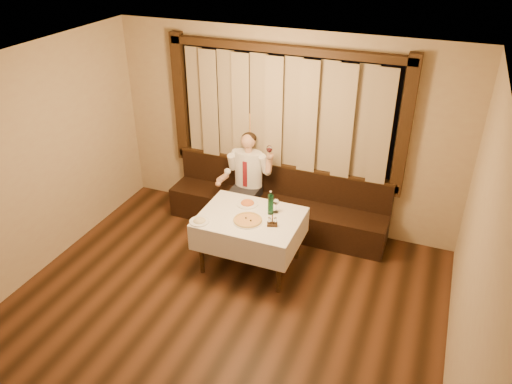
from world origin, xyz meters
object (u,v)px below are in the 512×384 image
at_px(green_bottle, 271,204).
at_px(cruet_caddy, 272,222).
at_px(pasta_red, 247,202).
at_px(banquette, 277,207).
at_px(pasta_cream, 199,220).
at_px(pizza, 248,220).
at_px(dining_table, 250,223).
at_px(seated_man, 247,174).

height_order(green_bottle, cruet_caddy, green_bottle).
bearing_deg(pasta_red, cruet_caddy, -37.17).
distance_m(banquette, pasta_cream, 1.55).
bearing_deg(green_bottle, pizza, -126.47).
height_order(pasta_red, pasta_cream, pasta_red).
height_order(banquette, pasta_red, banquette).
height_order(banquette, green_bottle, green_bottle).
relative_size(dining_table, cruet_caddy, 9.12).
bearing_deg(banquette, pasta_cream, -111.10).
height_order(dining_table, pizza, pizza).
xyz_separation_m(green_bottle, cruet_caddy, (0.12, -0.25, -0.09)).
distance_m(banquette, dining_table, 1.08).
bearing_deg(green_bottle, pasta_cream, -146.12).
bearing_deg(seated_man, cruet_caddy, -53.63).
relative_size(pasta_red, seated_man, 0.20).
height_order(cruet_caddy, seated_man, seated_man).
distance_m(pasta_cream, seated_man, 1.29).
relative_size(banquette, pasta_red, 11.31).
bearing_deg(pasta_red, dining_table, -60.97).
bearing_deg(pizza, pasta_red, 113.00).
distance_m(pizza, pasta_red, 0.41).
bearing_deg(pasta_red, banquette, 79.41).
xyz_separation_m(dining_table, cruet_caddy, (0.33, -0.10, 0.15)).
height_order(pasta_cream, green_bottle, green_bottle).
distance_m(pizza, seated_man, 1.15).
height_order(dining_table, pasta_cream, pasta_cream).
bearing_deg(pasta_red, pizza, -67.00).
relative_size(banquette, pasta_cream, 12.94).
height_order(banquette, seated_man, seated_man).
xyz_separation_m(pasta_red, pasta_cream, (-0.39, -0.61, -0.00)).
distance_m(dining_table, pasta_red, 0.33).
xyz_separation_m(pizza, green_bottle, (0.20, 0.27, 0.12)).
bearing_deg(seated_man, green_bottle, -50.43).
xyz_separation_m(pasta_red, cruet_caddy, (0.47, -0.36, 0.01)).
bearing_deg(dining_table, seated_man, 114.79).
height_order(pizza, green_bottle, green_bottle).
bearing_deg(seated_man, pasta_cream, -94.39).
relative_size(banquette, seated_man, 2.27).
bearing_deg(banquette, cruet_caddy, -73.58).
relative_size(dining_table, pasta_cream, 5.14).
height_order(pasta_cream, seated_man, seated_man).
xyz_separation_m(pizza, pasta_cream, (-0.55, -0.23, 0.02)).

